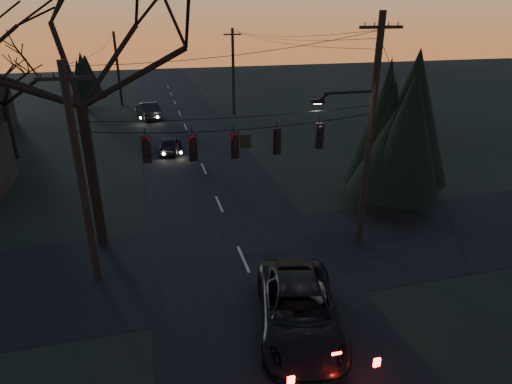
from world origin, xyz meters
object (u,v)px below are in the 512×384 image
object	(u,v)px
sedan_oncoming_b	(148,110)
sedan_oncoming_a	(170,144)
utility_pole_right	(358,243)
utility_pole_far_r	(234,114)
bare_tree_left	(71,40)
utility_pole_left	(98,279)
suv_near	(299,310)
utility_pole_far_l	(122,105)
evergreen_right	(407,125)

from	to	relation	value
sedan_oncoming_b	sedan_oncoming_a	bearing A→B (deg)	85.96
utility_pole_right	utility_pole_far_r	size ratio (longest dim) A/B	1.18
bare_tree_left	sedan_oncoming_a	xyz separation A→B (m)	(4.07, 13.49, -8.31)
bare_tree_left	sedan_oncoming_b	size ratio (longest dim) A/B	2.59
bare_tree_left	sedan_oncoming_b	world-z (taller)	bare_tree_left
utility_pole_right	utility_pole_left	distance (m)	11.50
utility_pole_left	suv_near	distance (m)	8.36
utility_pole_far_l	evergreen_right	size ratio (longest dim) A/B	1.01
utility_pole_right	utility_pole_far_r	distance (m)	28.00
utility_pole_far_r	sedan_oncoming_a	xyz separation A→B (m)	(-7.41, -11.64, 0.63)
suv_near	sedan_oncoming_a	size ratio (longest dim) A/B	1.53
utility_pole_far_r	suv_near	xyz separation A→B (m)	(-4.70, -32.80, 0.79)
utility_pole_left	sedan_oncoming_a	size ratio (longest dim) A/B	2.30
bare_tree_left	suv_near	bearing A→B (deg)	-48.52
utility_pole_far_l	bare_tree_left	distance (m)	34.31
utility_pole_left	sedan_oncoming_b	xyz separation A→B (m)	(2.80, 28.48, 0.81)
utility_pole_far_r	sedan_oncoming_a	size ratio (longest dim) A/B	2.30
sedan_oncoming_b	bare_tree_left	bearing A→B (deg)	73.70
utility_pole_far_r	bare_tree_left	distance (m)	29.04
utility_pole_far_l	suv_near	size ratio (longest dim) A/B	1.41
suv_near	utility_pole_far_r	bearing A→B (deg)	94.79
bare_tree_left	sedan_oncoming_b	bearing A→B (deg)	83.80
utility_pole_far_r	sedan_oncoming_b	xyz separation A→B (m)	(-8.70, 0.48, 0.81)
bare_tree_left	utility_pole_far_r	bearing A→B (deg)	65.44
utility_pole_far_r	sedan_oncoming_b	size ratio (longest dim) A/B	1.72
utility_pole_left	utility_pole_far_r	distance (m)	30.27
utility_pole_far_l	sedan_oncoming_a	xyz separation A→B (m)	(4.09, -19.64, 0.63)
evergreen_right	sedan_oncoming_b	bearing A→B (deg)	116.90
utility_pole_right	utility_pole_far_l	distance (m)	37.79
utility_pole_far_r	sedan_oncoming_a	world-z (taller)	utility_pole_far_r
utility_pole_right	utility_pole_far_r	xyz separation A→B (m)	(0.00, 28.00, 0.00)
sedan_oncoming_a	sedan_oncoming_b	size ratio (longest dim) A/B	0.75
utility_pole_right	evergreen_right	xyz separation A→B (m)	(4.03, 3.39, 4.55)
sedan_oncoming_b	evergreen_right	bearing A→B (deg)	106.80
utility_pole_far_l	sedan_oncoming_a	bearing A→B (deg)	-78.24
bare_tree_left	evergreen_right	size ratio (longest dim) A/B	1.62
evergreen_right	sedan_oncoming_b	world-z (taller)	evergreen_right
utility_pole_right	evergreen_right	world-z (taller)	evergreen_right
utility_pole_left	bare_tree_left	xyz separation A→B (m)	(0.02, 2.87, 8.94)
utility_pole_far_l	sedan_oncoming_b	size ratio (longest dim) A/B	1.62
evergreen_right	sedan_oncoming_a	size ratio (longest dim) A/B	2.14
utility_pole_far_r	bare_tree_left	bearing A→B (deg)	-114.56
utility_pole_right	suv_near	size ratio (longest dim) A/B	1.76
evergreen_right	suv_near	xyz separation A→B (m)	(-8.73, -8.19, -3.76)
sedan_oncoming_a	utility_pole_left	bearing A→B (deg)	86.12
suv_near	sedan_oncoming_b	size ratio (longest dim) A/B	1.15
utility_pole_left	sedan_oncoming_a	distance (m)	16.88
utility_pole_far_r	evergreen_right	distance (m)	25.34
utility_pole_left	sedan_oncoming_b	size ratio (longest dim) A/B	1.72
utility_pole_right	sedan_oncoming_b	bearing A→B (deg)	106.99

